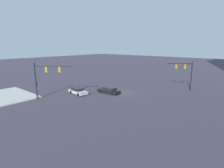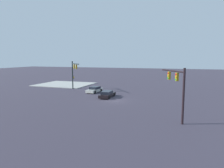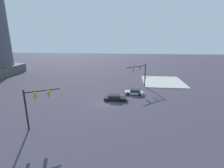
{
  "view_description": "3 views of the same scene",
  "coord_description": "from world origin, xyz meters",
  "px_view_note": "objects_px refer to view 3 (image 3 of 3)",
  "views": [
    {
      "loc": [
        28.03,
        21.08,
        9.55
      ],
      "look_at": [
        1.82,
        -1.38,
        1.94
      ],
      "focal_mm": 28.77,
      "sensor_mm": 36.0,
      "label": 1
    },
    {
      "loc": [
        -10.98,
        32.34,
        7.14
      ],
      "look_at": [
        -0.38,
        1.98,
        3.05
      ],
      "focal_mm": 32.72,
      "sensor_mm": 36.0,
      "label": 2
    },
    {
      "loc": [
        -31.74,
        -4.89,
        13.05
      ],
      "look_at": [
        2.89,
        -1.34,
        3.39
      ],
      "focal_mm": 26.84,
      "sensor_mm": 36.0,
      "label": 3
    }
  ],
  "objects_px": {
    "traffic_signal_near_corner": "(141,72)",
    "sedan_car_waiting_far": "(115,98)",
    "traffic_signal_opposite_side": "(34,102)",
    "sedan_car_approaching": "(134,92)"
  },
  "relations": [
    {
      "from": "traffic_signal_opposite_side",
      "to": "sedan_car_waiting_far",
      "type": "bearing_deg",
      "value": 16.99
    },
    {
      "from": "traffic_signal_opposite_side",
      "to": "sedan_car_approaching",
      "type": "xyz_separation_m",
      "value": [
        16.91,
        -14.9,
        -3.58
      ]
    },
    {
      "from": "traffic_signal_near_corner",
      "to": "sedan_car_waiting_far",
      "type": "relative_size",
      "value": 1.34
    },
    {
      "from": "traffic_signal_opposite_side",
      "to": "sedan_car_approaching",
      "type": "bearing_deg",
      "value": 16.12
    },
    {
      "from": "traffic_signal_opposite_side",
      "to": "sedan_car_waiting_far",
      "type": "xyz_separation_m",
      "value": [
        12.46,
        -10.66,
        -3.58
      ]
    },
    {
      "from": "traffic_signal_opposite_side",
      "to": "sedan_car_waiting_far",
      "type": "height_order",
      "value": "traffic_signal_opposite_side"
    },
    {
      "from": "sedan_car_approaching",
      "to": "traffic_signal_opposite_side",
      "type": "bearing_deg",
      "value": 53.88
    },
    {
      "from": "sedan_car_waiting_far",
      "to": "traffic_signal_near_corner",
      "type": "bearing_deg",
      "value": 58.55
    },
    {
      "from": "traffic_signal_near_corner",
      "to": "traffic_signal_opposite_side",
      "type": "relative_size",
      "value": 1.06
    },
    {
      "from": "sedan_car_waiting_far",
      "to": "traffic_signal_opposite_side",
      "type": "bearing_deg",
      "value": -131.59
    }
  ]
}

